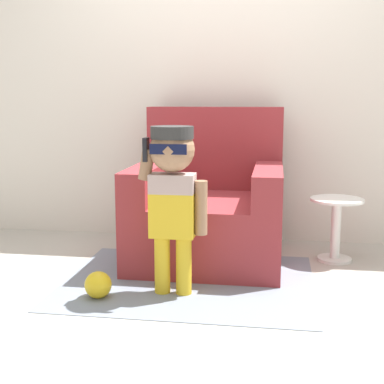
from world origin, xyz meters
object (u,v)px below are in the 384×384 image
object	(u,v)px
toy_ball	(98,285)
armchair	(209,208)
person_child	(173,184)
side_table	(336,223)

from	to	relation	value
toy_ball	armchair	bearing A→B (deg)	59.64
toy_ball	person_child	bearing A→B (deg)	18.23
side_table	toy_ball	xyz separation A→B (m)	(-1.37, -0.92, -0.19)
armchair	side_table	world-z (taller)	armchair
armchair	toy_ball	world-z (taller)	armchair
armchair	person_child	bearing A→B (deg)	-98.41
armchair	toy_ball	size ratio (longest dim) A/B	6.85
armchair	toy_ball	distance (m)	1.05
side_table	toy_ball	size ratio (longest dim) A/B	2.86
armchair	side_table	size ratio (longest dim) A/B	2.39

